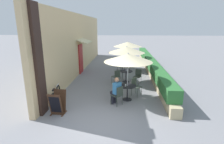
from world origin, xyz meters
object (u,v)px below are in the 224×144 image
object	(u,v)px
coffee_cup_mid	(127,70)
patio_table_mid	(126,74)
cafe_chair_mid_right	(117,76)
patio_table_far	(127,63)
cafe_chair_mid_back	(138,75)
cafe_chair_near_left	(118,94)
bicycle_leaning	(56,96)
cafe_chair_far_right	(132,62)
menu_board	(58,103)
seated_patron_near_left	(116,90)
cafe_chair_near_right	(136,85)
cafe_chair_mid_left	(124,71)
patio_umbrella_far	(128,44)
coffee_cup_near	(126,85)
patio_umbrella_near	(128,58)
cafe_chair_far_left	(122,65)
patio_umbrella_mid	(127,50)
patio_table_near	(127,89)

from	to	relation	value
coffee_cup_mid	patio_table_mid	bearing A→B (deg)	-177.01
cafe_chair_mid_right	patio_table_far	xyz separation A→B (m)	(0.68, 3.65, -0.00)
cafe_chair_mid_right	cafe_chair_mid_back	world-z (taller)	same
cafe_chair_near_left	bicycle_leaning	xyz separation A→B (m)	(-2.75, -0.07, -0.15)
cafe_chair_far_right	menu_board	xyz separation A→B (m)	(-3.23, -8.03, -0.07)
cafe_chair_mid_back	seated_patron_near_left	bearing A→B (deg)	94.63
cafe_chair_mid_back	cafe_chair_near_right	bearing A→B (deg)	108.23
cafe_chair_mid_back	coffee_cup_mid	size ratio (longest dim) A/B	9.67
cafe_chair_mid_left	patio_umbrella_far	xyz separation A→B (m)	(0.25, 2.44, 1.49)
cafe_chair_near_right	cafe_chair_mid_back	bearing A→B (deg)	-147.53
cafe_chair_near_right	coffee_cup_near	size ratio (longest dim) A/B	9.67
seated_patron_near_left	bicycle_leaning	xyz separation A→B (m)	(-2.66, -0.14, -0.32)
cafe_chair_mid_right	seated_patron_near_left	bearing A→B (deg)	-122.11
patio_umbrella_near	menu_board	bearing A→B (deg)	-150.61
cafe_chair_near_right	patio_umbrella_far	bearing A→B (deg)	-136.42
cafe_chair_far_left	bicycle_leaning	size ratio (longest dim) A/B	0.51
cafe_chair_near_left	cafe_chair_far_right	bearing A→B (deg)	32.55
patio_umbrella_near	cafe_chair_far_right	xyz separation A→B (m)	(0.49, 6.49, -1.49)
patio_table_far	bicycle_leaning	bearing A→B (deg)	-116.14
menu_board	patio_umbrella_far	bearing A→B (deg)	73.18
bicycle_leaning	menu_board	distance (m)	0.96
patio_umbrella_mid	cafe_chair_far_right	size ratio (longest dim) A/B	2.57
coffee_cup_near	patio_umbrella_mid	xyz separation A→B (m)	(0.04, 2.80, 1.26)
coffee_cup_near	cafe_chair_far_left	xyz separation A→B (m)	(-0.27, 5.36, -0.23)
patio_table_mid	cafe_chair_mid_back	size ratio (longest dim) A/B	0.91
cafe_chair_mid_right	cafe_chair_near_right	bearing A→B (deg)	-92.06
cafe_chair_mid_left	patio_table_far	distance (m)	2.46
patio_umbrella_near	cafe_chair_mid_right	distance (m)	2.75
patio_table_near	cafe_chair_mid_left	xyz separation A→B (m)	(-0.18, 3.44, 0.00)
patio_umbrella_near	cafe_chair_near_right	distance (m)	1.66
cafe_chair_near_right	cafe_chair_far_right	world-z (taller)	same
coffee_cup_near	patio_umbrella_mid	size ratio (longest dim) A/B	0.04
menu_board	cafe_chair_near_left	bearing A→B (deg)	25.62
cafe_chair_mid_back	bicycle_leaning	xyz separation A→B (m)	(-3.81, -3.15, -0.15)
bicycle_leaning	coffee_cup_mid	bearing A→B (deg)	37.45
patio_umbrella_far	patio_umbrella_near	bearing A→B (deg)	-90.63
cafe_chair_mid_right	menu_board	size ratio (longest dim) A/B	0.95
seated_patron_near_left	patio_umbrella_mid	world-z (taller)	patio_umbrella_mid
coffee_cup_near	cafe_chair_mid_left	world-z (taller)	cafe_chair_mid_left
cafe_chair_mid_back	patio_umbrella_far	world-z (taller)	patio_umbrella_far
coffee_cup_near	bicycle_leaning	xyz separation A→B (m)	(-3.07, -0.60, -0.38)
cafe_chair_mid_back	menu_board	size ratio (longest dim) A/B	0.95
seated_patron_near_left	cafe_chair_far_left	xyz separation A→B (m)	(0.14, 5.82, -0.17)
patio_table_mid	seated_patron_near_left	bearing A→B (deg)	-97.90
patio_table_far	cafe_chair_near_right	bearing A→B (deg)	-86.22
seated_patron_near_left	cafe_chair_far_right	xyz separation A→B (m)	(0.99, 7.03, -0.17)
cafe_chair_far_left	cafe_chair_mid_back	bearing A→B (deg)	-119.20
seated_patron_near_left	cafe_chair_mid_left	bearing A→B (deg)	35.23
cafe_chair_near_right	cafe_chair_mid_back	xyz separation A→B (m)	(0.24, 1.85, 0.00)
patio_umbrella_mid	coffee_cup_mid	size ratio (longest dim) A/B	24.80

